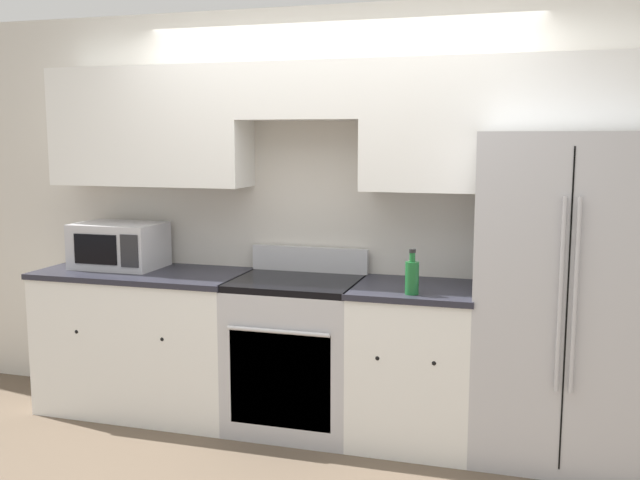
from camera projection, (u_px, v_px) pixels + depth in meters
ground_plane at (305, 450)px, 4.12m from camera, size 12.00×12.00×0.00m
wall_back at (333, 179)px, 4.45m from camera, size 8.00×0.39×2.60m
lower_cabinets_left at (145, 340)px, 4.68m from camera, size 1.35×0.64×0.93m
lower_cabinets_right at (414, 364)px, 4.19m from camera, size 0.71×0.64×0.93m
oven_range at (296, 353)px, 4.39m from camera, size 0.77×0.65×1.09m
refrigerator at (563, 297)px, 3.97m from camera, size 0.94×0.80×1.82m
microwave at (119, 245)px, 4.72m from camera, size 0.56×0.40×0.30m
bottle at (412, 276)px, 3.91m from camera, size 0.08×0.08×0.25m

